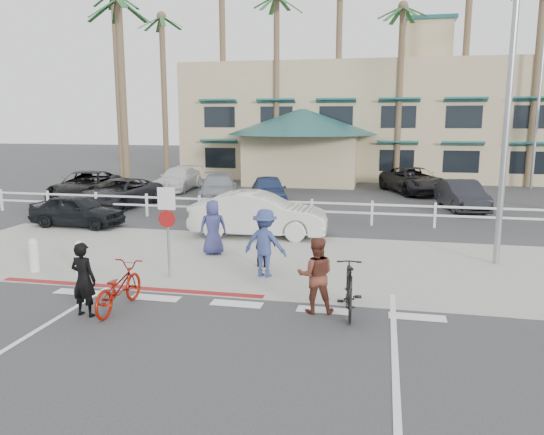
% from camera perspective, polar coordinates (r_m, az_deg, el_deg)
% --- Properties ---
extents(ground, '(140.00, 140.00, 0.00)m').
position_cam_1_polar(ground, '(11.77, -4.62, -10.28)').
color(ground, '#333335').
extents(bike_path, '(12.00, 16.00, 0.01)m').
position_cam_1_polar(bike_path, '(10.02, -7.96, -14.19)').
color(bike_path, '#333335').
rests_on(bike_path, ground).
extents(sidewalk_plaza, '(22.00, 7.00, 0.01)m').
position_cam_1_polar(sidewalk_plaza, '(15.92, -0.03, -4.64)').
color(sidewalk_plaza, gray).
rests_on(sidewalk_plaza, ground).
extents(cross_street, '(40.00, 5.00, 0.01)m').
position_cam_1_polar(cross_street, '(19.74, 2.37, -1.66)').
color(cross_street, '#333335').
rests_on(cross_street, ground).
extents(parking_lot, '(50.00, 16.00, 0.01)m').
position_cam_1_polar(parking_lot, '(29.01, 5.49, 2.24)').
color(parking_lot, '#333335').
rests_on(parking_lot, ground).
extents(curb_red, '(7.00, 0.25, 0.02)m').
position_cam_1_polar(curb_red, '(13.90, -15.23, -7.29)').
color(curb_red, maroon).
rests_on(curb_red, ground).
extents(rail_fence, '(29.40, 0.16, 1.00)m').
position_cam_1_polar(rail_fence, '(21.52, 4.58, 0.68)').
color(rail_fence, silver).
rests_on(rail_fence, ground).
extents(building, '(28.00, 16.00, 11.30)m').
position_cam_1_polar(building, '(41.58, 10.51, 12.42)').
color(building, tan).
rests_on(building, ground).
extents(sign_post, '(0.50, 0.10, 2.90)m').
position_cam_1_polar(sign_post, '(14.13, -11.15, -0.79)').
color(sign_post, gray).
rests_on(sign_post, ground).
extents(bollard_0, '(0.26, 0.26, 0.95)m').
position_cam_1_polar(bollard_0, '(15.31, -19.98, -4.10)').
color(bollard_0, silver).
rests_on(bollard_0, ground).
extents(bollard_1, '(0.26, 0.26, 0.95)m').
position_cam_1_polar(bollard_1, '(16.08, -24.24, -3.71)').
color(bollard_1, silver).
rests_on(bollard_1, ground).
extents(streetlight_0, '(0.60, 2.00, 9.00)m').
position_cam_1_polar(streetlight_0, '(16.38, 24.06, 10.78)').
color(streetlight_0, gray).
rests_on(streetlight_0, ground).
extents(streetlight_1, '(0.60, 2.00, 9.50)m').
position_cam_1_polar(streetlight_1, '(35.65, 26.69, 10.38)').
color(streetlight_1, gray).
rests_on(streetlight_1, ground).
extents(palm_0, '(4.00, 4.00, 15.00)m').
position_cam_1_polar(palm_0, '(41.39, -16.31, 14.76)').
color(palm_0, '#1F5027').
rests_on(palm_0, ground).
extents(palm_1, '(4.00, 4.00, 13.00)m').
position_cam_1_polar(palm_1, '(38.71, -11.56, 13.80)').
color(palm_1, '#1F5027').
rests_on(palm_1, ground).
extents(palm_2, '(4.00, 4.00, 16.00)m').
position_cam_1_polar(palm_2, '(38.39, -5.31, 16.23)').
color(palm_2, '#1F5027').
rests_on(palm_2, ground).
extents(palm_3, '(4.00, 4.00, 14.00)m').
position_cam_1_polar(palm_3, '(36.36, 0.49, 15.02)').
color(palm_3, '#1F5027').
rests_on(palm_3, ground).
extents(palm_4, '(4.00, 4.00, 15.00)m').
position_cam_1_polar(palm_4, '(36.82, 7.16, 15.66)').
color(palm_4, '#1F5027').
rests_on(palm_4, ground).
extents(palm_5, '(4.00, 4.00, 13.00)m').
position_cam_1_polar(palm_5, '(35.62, 13.60, 14.02)').
color(palm_5, '#1F5027').
rests_on(palm_5, ground).
extents(palm_6, '(4.00, 4.00, 17.00)m').
position_cam_1_polar(palm_6, '(37.10, 20.15, 16.63)').
color(palm_6, '#1F5027').
rests_on(palm_6, ground).
extents(palm_7, '(4.00, 4.00, 14.00)m').
position_cam_1_polar(palm_7, '(36.72, 26.59, 13.89)').
color(palm_7, '#1F5027').
rests_on(palm_7, ground).
extents(palm_10, '(4.00, 4.00, 12.00)m').
position_cam_1_polar(palm_10, '(28.79, -15.84, 13.80)').
color(palm_10, '#1F5027').
rests_on(palm_10, ground).
extents(bike_red, '(0.72, 1.95, 1.02)m').
position_cam_1_polar(bike_red, '(12.31, -16.20, -7.24)').
color(bike_red, maroon).
rests_on(bike_red, ground).
extents(rider_red, '(0.64, 0.47, 1.63)m').
position_cam_1_polar(rider_red, '(12.05, -19.61, -6.30)').
color(rider_red, black).
rests_on(rider_red, ground).
extents(bike_black, '(0.73, 1.96, 1.15)m').
position_cam_1_polar(bike_black, '(11.65, 8.31, -7.57)').
color(bike_black, black).
rests_on(bike_black, ground).
extents(rider_black, '(0.91, 0.76, 1.68)m').
position_cam_1_polar(rider_black, '(11.61, 4.73, -6.21)').
color(rider_black, '#5C2C20').
rests_on(rider_black, ground).
extents(pedestrian_a, '(1.29, 0.89, 1.84)m').
position_cam_1_polar(pedestrian_a, '(14.15, -0.76, -2.77)').
color(pedestrian_a, navy).
rests_on(pedestrian_a, ground).
extents(pedestrian_child, '(0.77, 0.34, 1.30)m').
position_cam_1_polar(pedestrian_child, '(15.09, -1.06, -2.97)').
color(pedestrian_child, black).
rests_on(pedestrian_child, ground).
extents(pedestrian_b, '(0.97, 0.78, 1.72)m').
position_cam_1_polar(pedestrian_b, '(16.57, -6.36, -1.06)').
color(pedestrian_b, navy).
rests_on(pedestrian_b, ground).
extents(car_white_sedan, '(4.98, 2.01, 1.61)m').
position_cam_1_polar(car_white_sedan, '(19.03, -1.44, 0.35)').
color(car_white_sedan, silver).
rests_on(car_white_sedan, ground).
extents(car_red_compact, '(3.80, 1.69, 1.27)m').
position_cam_1_polar(car_red_compact, '(22.19, -20.21, 0.71)').
color(car_red_compact, black).
rests_on(car_red_compact, ground).
extents(lot_car_0, '(2.88, 5.14, 1.36)m').
position_cam_1_polar(lot_car_0, '(26.43, -16.06, 2.54)').
color(lot_car_0, black).
rests_on(lot_car_0, ground).
extents(lot_car_1, '(3.12, 4.97, 1.34)m').
position_cam_1_polar(lot_car_1, '(27.50, -5.78, 3.18)').
color(lot_car_1, gray).
rests_on(lot_car_1, ground).
extents(lot_car_2, '(2.71, 4.44, 1.41)m').
position_cam_1_polar(lot_car_2, '(26.31, -0.38, 2.98)').
color(lot_car_2, navy).
rests_on(lot_car_2, ground).
extents(lot_car_3, '(2.18, 4.39, 1.38)m').
position_cam_1_polar(lot_car_3, '(26.08, 19.74, 2.26)').
color(lot_car_3, black).
rests_on(lot_car_3, ground).
extents(lot_car_4, '(2.03, 4.66, 1.33)m').
position_cam_1_polar(lot_car_4, '(32.02, -10.05, 4.11)').
color(lot_car_4, silver).
rests_on(lot_car_4, ground).
extents(lot_car_5, '(4.24, 5.78, 1.46)m').
position_cam_1_polar(lot_car_5, '(31.26, 15.02, 3.87)').
color(lot_car_5, black).
rests_on(lot_car_5, ground).
extents(lot_car_6, '(3.62, 5.95, 1.54)m').
position_cam_1_polar(lot_car_6, '(28.73, -19.36, 3.15)').
color(lot_car_6, black).
rests_on(lot_car_6, ground).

